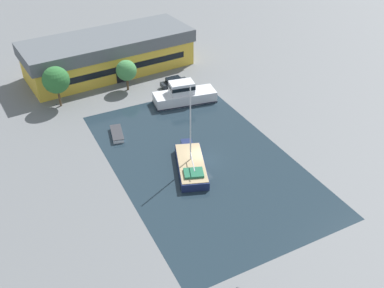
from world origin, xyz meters
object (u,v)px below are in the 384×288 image
(quay_tree_near_building, at_px, (126,70))
(sailboat_moored, at_px, (191,165))
(parked_car, at_px, (174,82))
(warehouse_building, at_px, (109,53))
(small_dinghy, at_px, (117,134))
(motor_cruiser, at_px, (184,95))
(quay_tree_by_water, at_px, (56,80))

(quay_tree_near_building, relative_size, sailboat_moored, 0.46)
(quay_tree_near_building, relative_size, parked_car, 1.11)
(warehouse_building, xyz_separation_m, small_dinghy, (-6.16, -21.59, -3.06))
(warehouse_building, relative_size, small_dinghy, 6.95)
(quay_tree_near_building, distance_m, parked_car, 8.43)
(sailboat_moored, xyz_separation_m, motor_cruiser, (7.00, 16.29, 0.65))
(quay_tree_by_water, bearing_deg, parked_car, -6.63)
(parked_car, xyz_separation_m, motor_cruiser, (-0.92, -5.65, 0.46))
(sailboat_moored, relative_size, small_dinghy, 2.57)
(warehouse_building, bearing_deg, parked_car, -60.71)
(warehouse_building, xyz_separation_m, quay_tree_by_water, (-11.36, -9.14, 1.16))
(small_dinghy, bearing_deg, quay_tree_by_water, 124.18)
(warehouse_building, relative_size, parked_car, 6.52)
(parked_car, xyz_separation_m, small_dinghy, (-13.87, -10.23, -0.52))
(sailboat_moored, distance_m, motor_cruiser, 17.74)
(motor_cruiser, distance_m, small_dinghy, 13.77)
(quay_tree_by_water, bearing_deg, quay_tree_near_building, 2.24)
(quay_tree_near_building, distance_m, small_dinghy, 14.73)
(sailboat_moored, height_order, motor_cruiser, sailboat_moored)
(quay_tree_by_water, bearing_deg, motor_cruiser, -23.44)
(small_dinghy, bearing_deg, warehouse_building, 85.61)
(sailboat_moored, bearing_deg, quay_tree_near_building, 108.79)
(warehouse_building, xyz_separation_m, parked_car, (7.71, -11.36, -2.54))
(motor_cruiser, relative_size, small_dinghy, 2.34)
(quay_tree_near_building, xyz_separation_m, quay_tree_by_water, (-11.54, -0.45, 1.00))
(parked_car, bearing_deg, motor_cruiser, -9.42)
(warehouse_building, distance_m, motor_cruiser, 18.43)
(quay_tree_near_building, bearing_deg, warehouse_building, 91.20)
(warehouse_building, xyz_separation_m, quay_tree_near_building, (0.18, -8.69, 0.16))
(quay_tree_by_water, xyz_separation_m, parked_car, (19.06, -2.22, -3.70))
(parked_car, distance_m, small_dinghy, 17.24)
(quay_tree_near_building, relative_size, motor_cruiser, 0.51)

